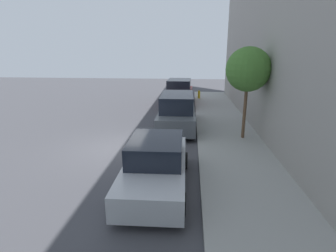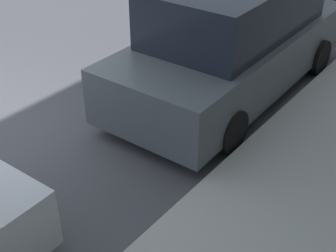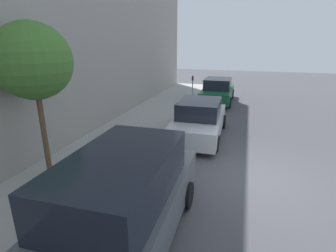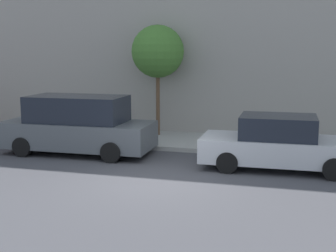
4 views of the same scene
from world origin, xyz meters
name	(u,v)px [view 2 (image 2 of 4)]	position (x,y,z in m)	size (l,w,h in m)	color
parked_minivan_third	(234,39)	(2.42, 3.33, 0.92)	(2.02, 4.93, 1.90)	#4C5156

